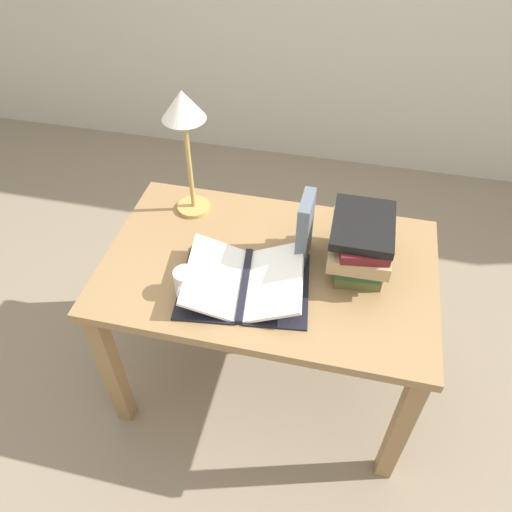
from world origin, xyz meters
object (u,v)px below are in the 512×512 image
(open_book, at_px, (244,282))
(coffee_mug, at_px, (186,282))
(book_standing_upright, at_px, (305,229))
(reading_lamp, at_px, (184,119))
(book_stack_tall, at_px, (360,243))

(open_book, xyz_separation_m, coffee_mug, (-0.18, -0.07, 0.02))
(book_standing_upright, height_order, reading_lamp, reading_lamp)
(open_book, bearing_deg, reading_lamp, 122.22)
(book_standing_upright, distance_m, reading_lamp, 0.56)
(book_stack_tall, height_order, reading_lamp, reading_lamp)
(book_stack_tall, distance_m, coffee_mug, 0.60)
(book_stack_tall, relative_size, book_standing_upright, 1.18)
(open_book, bearing_deg, book_stack_tall, 19.98)
(open_book, height_order, reading_lamp, reading_lamp)
(book_standing_upright, bearing_deg, book_stack_tall, -0.30)
(open_book, height_order, book_stack_tall, book_stack_tall)
(open_book, relative_size, coffee_mug, 4.41)
(coffee_mug, bearing_deg, book_stack_tall, 24.82)
(open_book, relative_size, book_standing_upright, 1.84)
(book_standing_upright, bearing_deg, coffee_mug, -142.40)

